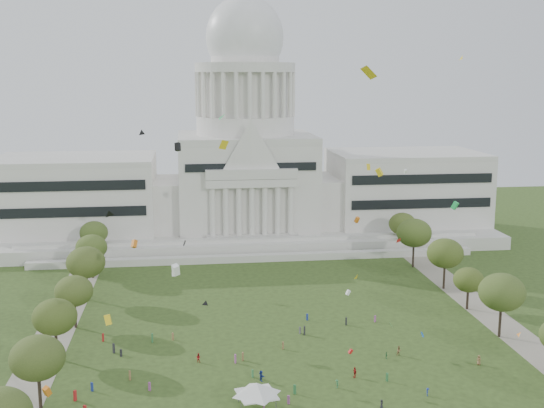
# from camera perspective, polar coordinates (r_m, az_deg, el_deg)

# --- Properties ---
(ground) EXTENTS (400.00, 400.00, 0.00)m
(ground) POSITION_cam_1_polar(r_m,az_deg,el_deg) (123.54, 2.73, -14.97)
(ground) COLOR #30441B
(ground) RESTS_ON ground
(capitol) EXTENTS (160.00, 64.50, 91.30)m
(capitol) POSITION_cam_1_polar(r_m,az_deg,el_deg) (226.18, -2.20, 2.80)
(capitol) COLOR beige
(capitol) RESTS_ON ground
(path_left) EXTENTS (8.00, 160.00, 0.04)m
(path_left) POSITION_cam_1_polar(r_m,az_deg,el_deg) (152.15, -17.79, -10.40)
(path_left) COLOR gray
(path_left) RESTS_ON ground
(path_right) EXTENTS (8.00, 160.00, 0.04)m
(path_right) POSITION_cam_1_polar(r_m,az_deg,el_deg) (164.09, 17.78, -8.84)
(path_right) COLOR gray
(path_right) RESTS_ON ground
(row_tree_l_1) EXTENTS (8.86, 8.86, 12.59)m
(row_tree_l_1) POSITION_cam_1_polar(r_m,az_deg,el_deg) (118.11, -19.03, -12.08)
(row_tree_l_1) COLOR black
(row_tree_l_1) RESTS_ON ground
(row_tree_l_2) EXTENTS (8.42, 8.42, 11.97)m
(row_tree_l_2) POSITION_cam_1_polar(r_m,az_deg,el_deg) (137.00, -17.72, -8.99)
(row_tree_l_2) COLOR black
(row_tree_l_2) RESTS_ON ground
(row_tree_r_2) EXTENTS (9.55, 9.55, 13.58)m
(row_tree_r_2) POSITION_cam_1_polar(r_m,az_deg,el_deg) (148.77, 18.68, -7.01)
(row_tree_r_2) COLOR black
(row_tree_r_2) RESTS_ON ground
(row_tree_l_3) EXTENTS (8.12, 8.12, 11.55)m
(row_tree_l_3) POSITION_cam_1_polar(r_m,az_deg,el_deg) (152.45, -16.25, -7.01)
(row_tree_l_3) COLOR black
(row_tree_l_3) RESTS_ON ground
(row_tree_r_3) EXTENTS (7.01, 7.01, 9.98)m
(row_tree_r_3) POSITION_cam_1_polar(r_m,az_deg,el_deg) (164.36, 16.12, -6.12)
(row_tree_r_3) COLOR black
(row_tree_r_3) RESTS_ON ground
(row_tree_l_4) EXTENTS (9.29, 9.29, 13.21)m
(row_tree_l_4) POSITION_cam_1_polar(r_m,az_deg,el_deg) (169.66, -15.32, -4.74)
(row_tree_l_4) COLOR black
(row_tree_l_4) RESTS_ON ground
(row_tree_r_4) EXTENTS (9.19, 9.19, 13.06)m
(row_tree_r_4) POSITION_cam_1_polar(r_m,az_deg,el_deg) (177.72, 14.29, -4.02)
(row_tree_r_4) COLOR black
(row_tree_r_4) RESTS_ON ground
(row_tree_l_5) EXTENTS (8.33, 8.33, 11.85)m
(row_tree_l_5) POSITION_cam_1_polar(r_m,az_deg,el_deg) (187.87, -14.87, -3.53)
(row_tree_l_5) COLOR black
(row_tree_l_5) RESTS_ON ground
(row_tree_r_5) EXTENTS (9.82, 9.82, 13.96)m
(row_tree_r_5) POSITION_cam_1_polar(r_m,az_deg,el_deg) (195.46, 11.81, -2.39)
(row_tree_r_5) COLOR black
(row_tree_r_5) RESTS_ON ground
(row_tree_l_6) EXTENTS (8.19, 8.19, 11.64)m
(row_tree_l_6) POSITION_cam_1_polar(r_m,az_deg,el_deg) (205.60, -14.68, -2.34)
(row_tree_l_6) COLOR black
(row_tree_l_6) RESTS_ON ground
(row_tree_r_6) EXTENTS (8.42, 8.42, 11.97)m
(row_tree_r_6) POSITION_cam_1_polar(r_m,az_deg,el_deg) (213.11, 10.86, -1.65)
(row_tree_r_6) COLOR black
(row_tree_r_6) RESTS_ON ground
(event_tent) EXTENTS (9.82, 9.82, 4.67)m
(event_tent) POSITION_cam_1_polar(r_m,az_deg,el_deg) (114.35, -1.29, -15.16)
(event_tent) COLOR #4C4C4C
(event_tent) RESTS_ON ground
(person_0) EXTENTS (1.09, 1.08, 1.90)m
(person_0) POSITION_cam_1_polar(r_m,az_deg,el_deg) (136.74, 16.92, -12.38)
(person_0) COLOR olive
(person_0) RESTS_ON ground
(person_2) EXTENTS (1.04, 0.75, 1.95)m
(person_2) POSITION_cam_1_polar(r_m,az_deg,el_deg) (137.27, 10.58, -11.98)
(person_2) COLOR olive
(person_2) RESTS_ON ground
(person_3) EXTENTS (0.77, 1.10, 1.54)m
(person_3) POSITION_cam_1_polar(r_m,az_deg,el_deg) (122.94, 5.46, -14.75)
(person_3) COLOR #33723F
(person_3) RESTS_ON ground
(person_4) EXTENTS (0.92, 1.28, 1.97)m
(person_4) POSITION_cam_1_polar(r_m,az_deg,el_deg) (127.02, 6.93, -13.80)
(person_4) COLOR #B21E1E
(person_4) RESTS_ON ground
(person_5) EXTENTS (1.35, 1.97, 1.97)m
(person_5) POSITION_cam_1_polar(r_m,az_deg,el_deg) (124.83, -0.91, -14.17)
(person_5) COLOR navy
(person_5) RESTS_ON ground
(person_6) EXTENTS (0.57, 0.78, 1.48)m
(person_6) POSITION_cam_1_polar(r_m,az_deg,el_deg) (117.28, 9.15, -16.18)
(person_6) COLOR #26262B
(person_6) RESTS_ON ground
(person_8) EXTENTS (1.02, 0.89, 1.78)m
(person_8) POSITION_cam_1_polar(r_m,az_deg,el_deg) (132.99, -6.18, -12.66)
(person_8) COLOR #B21E1E
(person_8) RESTS_ON ground
(person_9) EXTENTS (0.87, 1.06, 1.45)m
(person_9) POSITION_cam_1_polar(r_m,az_deg,el_deg) (122.62, 12.89, -15.08)
(person_9) COLOR navy
(person_9) RESTS_ON ground
(person_10) EXTENTS (0.52, 0.84, 1.36)m
(person_10) POSITION_cam_1_polar(r_m,az_deg,el_deg) (135.55, 9.55, -12.38)
(person_10) COLOR #33723F
(person_10) RESTS_ON ground
(distant_crowd) EXTENTS (60.37, 38.63, 1.94)m
(distant_crowd) POSITION_cam_1_polar(r_m,az_deg,el_deg) (133.41, -5.08, -12.58)
(distant_crowd) COLOR #B21E1E
(distant_crowd) RESTS_ON ground
(kite_swarm) EXTENTS (82.06, 102.43, 64.31)m
(kite_swarm) POSITION_cam_1_polar(r_m,az_deg,el_deg) (123.71, 3.60, -1.31)
(kite_swarm) COLOR white
(kite_swarm) RESTS_ON ground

